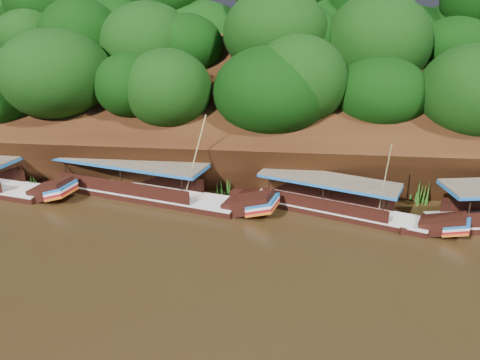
{
  "coord_description": "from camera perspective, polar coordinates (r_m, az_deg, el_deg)",
  "views": [
    {
      "loc": [
        -1.06,
        -20.68,
        13.06
      ],
      "look_at": [
        -4.06,
        7.0,
        2.1
      ],
      "focal_mm": 35.0,
      "sensor_mm": 36.0,
      "label": 1
    }
  ],
  "objects": [
    {
      "name": "ground",
      "position": [
        24.48,
        7.84,
        -10.98
      ],
      "size": [
        160.0,
        160.0,
        0.0
      ],
      "primitive_type": "plane",
      "color": "black",
      "rests_on": "ground"
    },
    {
      "name": "riverbank",
      "position": [
        44.83,
        7.37,
        6.87
      ],
      "size": [
        120.0,
        30.06,
        19.4
      ],
      "color": "black",
      "rests_on": "ground"
    },
    {
      "name": "boat_1",
      "position": [
        30.53,
        12.98,
        -3.35
      ],
      "size": [
        13.17,
        6.42,
        5.86
      ],
      "rotation": [
        0.0,
        0.0,
        -0.36
      ],
      "color": "black",
      "rests_on": "ground"
    },
    {
      "name": "boat_2",
      "position": [
        32.75,
        -10.6,
        -1.27
      ],
      "size": [
        16.74,
        6.33,
        6.74
      ],
      "rotation": [
        0.0,
        0.0,
        -0.26
      ],
      "color": "black",
      "rests_on": "ground"
    },
    {
      "name": "reeds",
      "position": [
        32.51,
        3.61,
        -0.57
      ],
      "size": [
        51.37,
        2.29,
        2.22
      ],
      "color": "#2A6719",
      "rests_on": "ground"
    }
  ]
}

